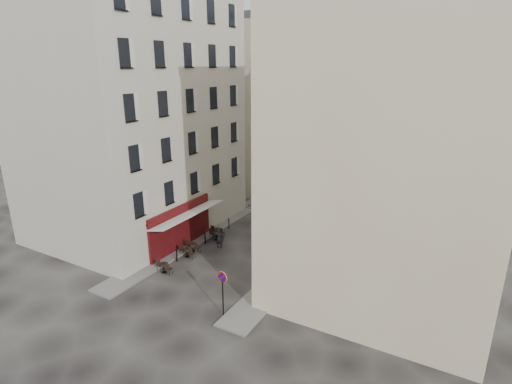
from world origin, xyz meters
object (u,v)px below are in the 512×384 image
Objects in this scene: no_parking_sign at (222,285)px; pedestrian at (219,238)px; bistro_table_a at (164,267)px; bistro_table_b at (187,251)px.

no_parking_sign is 1.70× the size of pedestrian.
bistro_table_a is (-6.33, 2.21, -1.56)m from no_parking_sign.
no_parking_sign reaches higher than pedestrian.
bistro_table_a is 2.64m from bistro_table_b.
pedestrian is (1.16, 2.52, 0.37)m from bistro_table_b.
pedestrian is (1.07, 5.16, 0.38)m from bistro_table_a.
no_parking_sign is at bearing -19.21° from bistro_table_a.
bistro_table_a is at bearing 169.31° from no_parking_sign.
bistro_table_a is 0.75× the size of pedestrian.
bistro_table_b is 2.80m from pedestrian.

